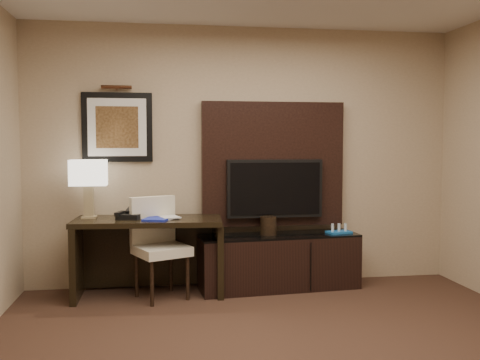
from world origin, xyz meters
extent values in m
cube|color=tan|center=(0.00, 2.50, 1.35)|extent=(4.50, 0.01, 2.70)
cube|color=black|center=(-1.00, 2.15, 0.38)|extent=(1.45, 0.70, 0.76)
cube|color=black|center=(0.32, 2.20, 0.28)|extent=(1.66, 0.59, 0.56)
cube|color=black|center=(0.30, 2.44, 1.27)|extent=(1.50, 0.12, 1.30)
cube|color=black|center=(0.30, 2.34, 1.02)|extent=(1.00, 0.08, 0.60)
cube|color=black|center=(-1.30, 2.48, 1.65)|extent=(0.70, 0.04, 0.70)
cylinder|color=#432515|center=(-1.30, 2.44, 2.05)|extent=(0.04, 0.04, 0.30)
cube|color=#1927A6|center=(-0.90, 2.06, 0.77)|extent=(0.31, 0.36, 0.02)
imported|color=#B0AC8A|center=(-0.87, 2.09, 0.87)|extent=(0.17, 0.07, 0.23)
cylinder|color=black|center=(0.21, 2.21, 0.65)|extent=(0.21, 0.21, 0.19)
camera|label=1|loc=(-0.88, -3.07, 1.49)|focal=40.00mm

